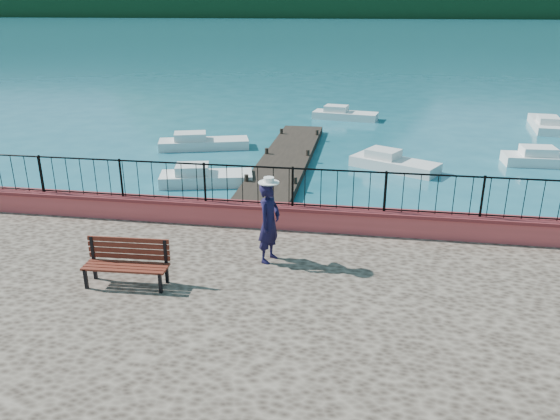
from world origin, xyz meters
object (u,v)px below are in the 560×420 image
(person, at_px, (269,223))
(boat_3, at_px, (204,140))
(boat_0, at_px, (206,174))
(boat_5, at_px, (546,121))
(boat_1, at_px, (395,160))
(boat_2, at_px, (552,156))
(park_bench, at_px, (127,272))
(boat_4, at_px, (345,112))

(person, xyz_separation_m, boat_3, (-5.70, 13.83, -1.68))
(boat_0, distance_m, boat_5, 20.04)
(person, height_order, boat_5, person)
(boat_1, relative_size, boat_2, 0.93)
(boat_1, distance_m, boat_2, 6.81)
(boat_3, bearing_deg, park_bench, -95.58)
(boat_3, distance_m, boat_5, 18.74)
(boat_2, distance_m, boat_5, 7.98)
(boat_0, height_order, boat_1, same)
(park_bench, height_order, boat_5, park_bench)
(boat_1, height_order, boat_2, same)
(person, bearing_deg, boat_0, 44.21)
(park_bench, xyz_separation_m, boat_1, (5.65, 13.21, -1.08))
(boat_2, relative_size, boat_5, 0.89)
(boat_5, bearing_deg, boat_3, 120.15)
(boat_1, distance_m, boat_4, 10.63)
(person, xyz_separation_m, boat_1, (3.10, 11.67, -1.68))
(boat_2, bearing_deg, boat_4, 135.24)
(boat_3, xyz_separation_m, boat_5, (17.23, 7.36, 0.00))
(boat_4, xyz_separation_m, boat_5, (10.99, -0.80, 0.00))
(park_bench, distance_m, boat_3, 15.73)
(park_bench, xyz_separation_m, boat_2, (12.23, 14.97, -1.08))
(boat_1, xyz_separation_m, boat_3, (-8.80, 2.16, 0.00))
(person, xyz_separation_m, boat_0, (-4.00, 8.53, -1.68))
(boat_2, height_order, boat_3, same)
(boat_1, bearing_deg, boat_5, 76.18)
(park_bench, relative_size, person, 0.95)
(boat_5, bearing_deg, boat_0, 136.21)
(boat_0, bearing_deg, boat_5, 25.33)
(boat_1, relative_size, boat_5, 0.82)
(boat_2, distance_m, boat_4, 12.51)
(boat_1, xyz_separation_m, boat_2, (6.58, 1.76, 0.00))
(boat_0, distance_m, boat_2, 14.53)
(park_bench, height_order, person, person)
(boat_0, relative_size, boat_5, 0.79)
(boat_0, xyz_separation_m, boat_1, (7.09, 3.14, 0.00))
(person, height_order, boat_0, person)
(person, height_order, boat_1, person)
(boat_3, height_order, boat_4, same)
(park_bench, bearing_deg, boat_4, 79.82)
(person, bearing_deg, boat_5, -9.47)
(boat_1, bearing_deg, boat_4, 131.65)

